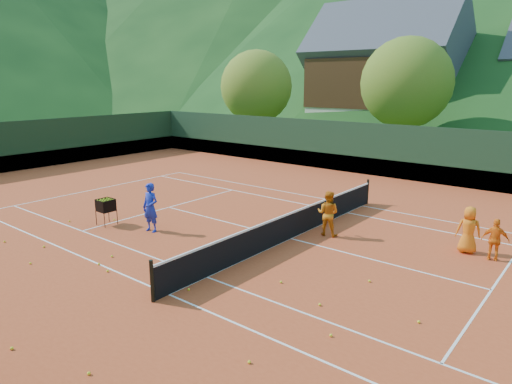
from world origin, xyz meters
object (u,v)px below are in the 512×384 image
Objects in this scene: coach at (150,208)px; ball_hopper at (106,206)px; chalet_left at (385,78)px; student_c at (469,230)px; tennis_net at (291,225)px; student_a at (328,213)px; student_b at (495,240)px.

ball_hopper is (-1.95, -0.57, -0.15)m from coach.
chalet_left reaches higher than ball_hopper.
coach is 1.18× the size of student_c.
coach is at bearing -150.18° from tennis_net.
student_a is at bearing 27.23° from coach.
coach is at bearing 23.46° from student_a.
chalet_left is (-15.94, 27.73, 4.97)m from student_b.
chalet_left is at bearing -81.10° from student_a.
student_c is 0.13× the size of tennis_net.
student_a reaches higher than ball_hopper.
chalet_left reaches higher than tennis_net.
student_a is 4.52m from student_c.
student_a is 1.23× the size of student_b.
student_c is at bearing -174.64° from student_a.
tennis_net is 0.87× the size of chalet_left.
coach is 6.35m from student_a.
student_a is 1.42m from tennis_net.
student_a is at bearing -3.83° from student_c.
tennis_net is (4.40, 2.52, -0.40)m from coach.
ball_hopper is at bearing -83.70° from chalet_left.
student_b is 13.40m from ball_hopper.
student_b is at bearing 146.88° from student_c.
ball_hopper is (-7.15, -4.22, -0.06)m from student_a.
coach reaches higher than student_a.
coach is 5.08m from tennis_net.
coach is 33.34m from chalet_left.
student_c is 12.74m from ball_hopper.
student_c is (4.32, 1.32, -0.05)m from student_a.
chalet_left is at bearing -73.14° from student_b.
coach reaches higher than student_c.
ball_hopper is at bearing 4.97° from student_c.
student_a reaches higher than student_b.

